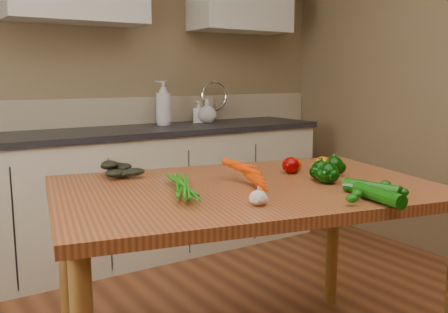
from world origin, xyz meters
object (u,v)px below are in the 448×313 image
zucchini_a (372,189)px  tomato_b (294,165)px  table (247,207)px  zucchini_b (378,195)px  soap_bottle_b (199,112)px  tomato_a (291,165)px  tomato_c (323,164)px  pepper_b (334,166)px  garlic_bulb (258,198)px  pepper_c (328,173)px  pepper_a (320,170)px  carrot_bunch (230,179)px  soap_bottle_c (207,111)px  soap_bottle_a (163,103)px  leafy_greens (125,165)px

zucchini_a → tomato_b: bearing=83.0°
table → zucchini_a: (0.29, -0.40, 0.12)m
zucchini_b → soap_bottle_b: bearing=75.9°
tomato_a → tomato_c: (0.14, -0.06, 0.00)m
table → pepper_b: pepper_b is taller
table → garlic_bulb: (-0.15, -0.28, 0.12)m
pepper_c → zucchini_a: 0.24m
pepper_a → tomato_a: pepper_a is taller
zucchini_b → carrot_bunch: bearing=124.0°
soap_bottle_b → zucchini_a: (-0.49, -2.12, -0.14)m
pepper_a → tomato_c: size_ratio=1.01×
carrot_bunch → garlic_bulb: bearing=-90.5°
garlic_bulb → tomato_a: bearing=38.7°
table → soap_bottle_c: size_ratio=9.41×
pepper_b → tomato_b: pepper_b is taller
soap_bottle_c → pepper_b: 1.76m
zucchini_a → soap_bottle_a: bearing=85.3°
table → zucchini_a: size_ratio=7.80×
leafy_greens → tomato_c: 0.89m
soap_bottle_b → tomato_c: size_ratio=2.05×
pepper_c → tomato_a: size_ratio=1.05×
carrot_bunch → pepper_c: size_ratio=3.35×
pepper_a → pepper_b: bearing=15.8°
tomato_a → tomato_c: 0.15m
carrot_bunch → leafy_greens: 0.51m
carrot_bunch → pepper_c: (0.39, -0.14, 0.00)m
pepper_c → zucchini_b: (-0.08, -0.32, -0.02)m
tomato_c → pepper_b: bearing=-98.7°
garlic_bulb → tomato_b: 0.63m
pepper_b → tomato_c: 0.08m
soap_bottle_c → carrot_bunch: 1.91m
tomato_a → zucchini_b: (-0.09, -0.57, -0.01)m
table → pepper_a: (0.32, -0.08, 0.13)m
soap_bottle_b → leafy_greens: soap_bottle_b is taller
garlic_bulb → soap_bottle_a: bearing=72.8°
garlic_bulb → tomato_a: tomato_a is taller
table → carrot_bunch: (-0.09, -0.01, 0.13)m
pepper_b → zucchini_b: pepper_b is taller
leafy_greens → pepper_a: 0.85m
soap_bottle_b → zucchini_a: bearing=25.4°
soap_bottle_a → tomato_b: 1.59m
soap_bottle_c → pepper_a: bearing=51.6°
soap_bottle_c → leafy_greens: bearing=24.0°
soap_bottle_b → pepper_c: bearing=24.2°
tomato_b → zucchini_a: tomato_b is taller
garlic_bulb → soap_bottle_c: bearing=63.5°
table → zucchini_a: zucchini_a is taller
tomato_b → tomato_c: bearing=-39.1°
soap_bottle_c → carrot_bunch: size_ratio=0.64×
soap_bottle_a → garlic_bulb: (-0.61, -1.96, -0.22)m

